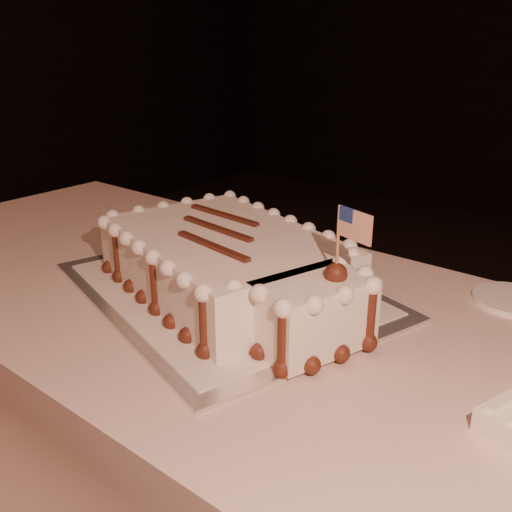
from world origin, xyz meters
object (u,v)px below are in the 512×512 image
Objects in this scene: cake_board at (224,290)px; side_plate at (512,300)px; sheet_cake at (233,266)px; banquet_table at (322,505)px.

cake_board is 4.33× the size of side_plate.
side_plate is (0.42, 0.32, -0.06)m from sheet_cake.
sheet_cake reaches higher than banquet_table.
sheet_cake reaches higher than side_plate.
banquet_table is 16.67× the size of side_plate.
cake_board is 0.55m from side_plate.
banquet_table is 3.85× the size of cake_board.
banquet_table is 0.53m from side_plate.
sheet_cake is at bearing 0.14° from cake_board.
cake_board is 0.07m from sheet_cake.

